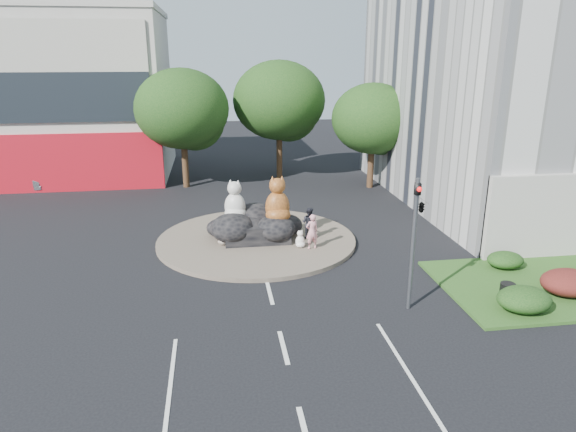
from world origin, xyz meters
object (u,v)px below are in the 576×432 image
Objects in this scene: kitten_white at (300,238)px; pedestrian_pink at (312,231)px; pedestrian_dark at (309,223)px; litter_bin at (507,291)px; parked_car at (15,182)px; cat_tabby at (277,199)px; kitten_calico at (223,236)px; cat_white at (235,200)px.

kitten_white is 0.73m from pedestrian_pink.
pedestrian_dark reaches higher than litter_bin.
kitten_white is at bearing -124.80° from parked_car.
cat_tabby is at bearing -123.47° from parked_car.
kitten_calico reaches higher than litter_bin.
kitten_calico reaches higher than kitten_white.
cat_white is at bearing -47.45° from pedestrian_pink.
pedestrian_pink is at bearing -37.28° from kitten_white.
kitten_white is at bearing 136.89° from litter_bin.
kitten_white is at bearing -43.42° from pedestrian_pink.
cat_tabby reaches higher than pedestrian_pink.
cat_tabby is 2.57× the size of kitten_calico.
parked_car is at bearing 141.30° from cat_tabby.
pedestrian_pink reaches higher than pedestrian_dark.
cat_tabby is at bearing 31.33° from pedestrian_dark.
litter_bin is at bearing -16.00° from cat_white.
pedestrian_dark is (1.57, -0.22, -1.26)m from cat_tabby.
pedestrian_dark is 2.47× the size of litter_bin.
cat_white is 0.88× the size of cat_tabby.
kitten_white is (0.92, -1.36, -1.64)m from cat_tabby.
cat_tabby is 21.19m from parked_car.
pedestrian_pink reaches higher than kitten_calico.
pedestrian_pink is (1.44, -1.65, -1.21)m from cat_tabby.
pedestrian_dark is at bearing -9.34° from cat_tabby.
cat_tabby is 11.25m from litter_bin.
cat_white is 3.91m from kitten_white.
litter_bin is (24.65, -20.66, -0.22)m from parked_car.
litter_bin is (10.62, -7.37, -0.21)m from kitten_calico.
pedestrian_pink is 1.44m from pedestrian_dark.
parked_car is 32.16m from litter_bin.
pedestrian_pink is at bearing -8.57° from cat_white.
parked_car is (-18.24, 14.46, -0.39)m from pedestrian_pink.
kitten_white is 0.51× the size of pedestrian_pink.
cat_tabby is 2.70× the size of kitten_white.
cat_white is 2.27× the size of kitten_calico.
cat_white is at bearing 161.42° from cat_tabby.
cat_white reaches higher than pedestrian_pink.
cat_tabby is 0.58× the size of parked_car.
kitten_calico is at bearing 158.35° from kitten_white.
pedestrian_dark reaches higher than parked_car.
litter_bin is (6.93, -6.48, -0.19)m from kitten_white.
pedestrian_dark is at bearing -121.50° from parked_car.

